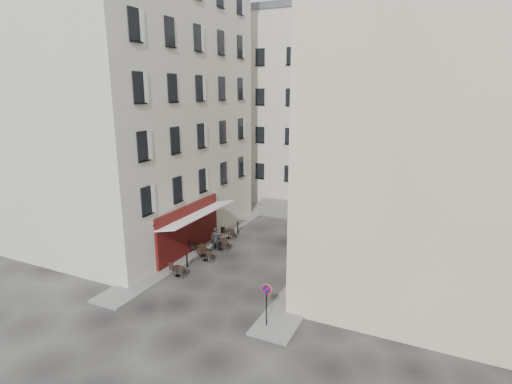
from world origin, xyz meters
The scene contains 18 objects.
ground centered at (0.00, 0.00, 0.00)m, with size 90.00×90.00×0.00m, color black.
sidewalk_left centered at (-4.50, 4.00, 0.06)m, with size 2.00×22.00×0.12m, color slate.
sidewalk_right centered at (4.50, 3.00, 0.06)m, with size 2.00×18.00×0.12m, color slate.
building_left centered at (-10.50, 3.00, 10.31)m, with size 12.20×16.20×20.60m.
building_right centered at (10.50, 3.50, 9.31)m, with size 12.20×14.20×18.60m.
building_back centered at (-1.00, 19.00, 9.31)m, with size 18.20×10.20×18.60m.
cafe_storefront centered at (-4.32, 1.00, 1.88)m, with size 1.74×7.30×3.50m.
stone_steps centered at (0.00, 12.57, 0.40)m, with size 9.00×3.15×0.80m.
bollard_near centered at (-3.25, -1.00, 0.53)m, with size 0.12×0.12×0.98m.
bollard_mid centered at (-3.25, 2.50, 0.53)m, with size 0.12×0.12×0.98m.
bollard_far centered at (-3.25, 6.00, 0.53)m, with size 0.12×0.12×0.98m.
no_parking_sign centered at (4.08, -5.00, 1.60)m, with size 0.51×0.10×2.25m.
bistro_table_a centered at (-3.03, -2.33, 0.41)m, with size 1.13×0.53×0.79m.
bistro_table_b centered at (-2.72, 0.37, 0.41)m, with size 1.15×0.54×0.81m.
bistro_table_c centered at (-3.60, 0.96, 0.49)m, with size 1.35×0.63×0.95m.
bistro_table_d centered at (-2.76, 2.42, 0.50)m, with size 1.38×0.65×0.97m.
bistro_table_e centered at (-3.33, 4.63, 0.45)m, with size 1.24×0.58×0.87m.
pedestrian centered at (-3.05, 2.25, 0.85)m, with size 0.62×0.41×1.71m, color black.
Camera 1 is at (10.89, -20.55, 11.02)m, focal length 28.00 mm.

